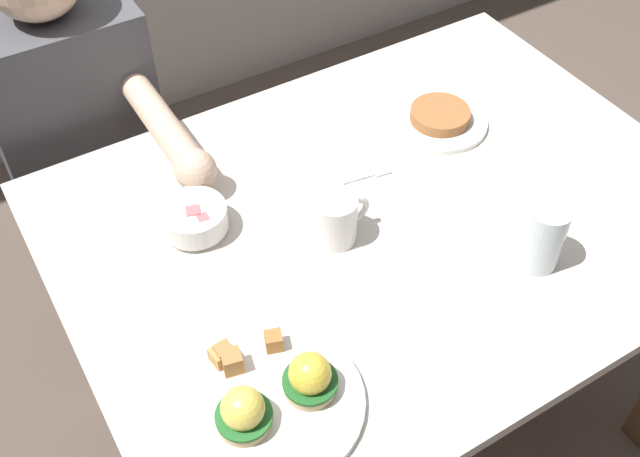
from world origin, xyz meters
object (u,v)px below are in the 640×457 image
Objects in this scene: water_glass_near at (542,240)px; fork at (359,178)px; side_plate at (439,119)px; diner_person at (86,141)px; dining_table at (385,250)px; eggs_benedict_plate at (274,396)px; coffee_mug at (337,219)px; fruit_bowl at (194,219)px.

fork is at bearing 114.12° from water_glass_near.
water_glass_near is 0.65× the size of side_plate.
side_plate is 0.18× the size of diner_person.
fork is (0.00, 0.11, 0.11)m from dining_table.
side_plate is (0.24, 0.16, 0.12)m from dining_table.
water_glass_near is at bearing -56.52° from diner_person.
side_plate is at bearing -34.84° from diner_person.
water_glass_near is at bearing -102.32° from side_plate.
diner_person is at bearing 123.42° from dining_table.
eggs_benedict_plate is at bearing -146.77° from side_plate.
diner_person reaches higher than fork.
coffee_mug is (-0.12, -0.00, 0.16)m from dining_table.
water_glass_near is 1.01m from diner_person.
eggs_benedict_plate reaches higher than dining_table.
water_glass_near is at bearing 1.31° from eggs_benedict_plate.
coffee_mug is (0.26, 0.24, 0.03)m from eggs_benedict_plate.
dining_table is 10.78× the size of coffee_mug.
water_glass_near is 0.40m from side_plate.
fruit_bowl is 0.56m from side_plate.
diner_person reaches higher than side_plate.
diner_person reaches higher than fruit_bowl.
diner_person is (-0.07, 0.46, -0.12)m from fruit_bowl.
fruit_bowl is at bearing -178.48° from side_plate.
fruit_bowl is at bearing 156.06° from dining_table.
water_glass_near reaches higher than fork.
diner_person is at bearing 128.88° from fork.
dining_table is 4.44× the size of eggs_benedict_plate.
coffee_mug is at bearing -137.46° from fork.
fruit_bowl is at bearing 142.00° from water_glass_near.
side_plate is (0.35, 0.16, -0.04)m from coffee_mug.
eggs_benedict_plate is 0.53m from water_glass_near.
fruit_bowl is 0.48m from diner_person.
water_glass_near is at bearing -56.36° from dining_table.
eggs_benedict_plate is at bearing -137.29° from coffee_mug.
eggs_benedict_plate reaches higher than fruit_bowl.
coffee_mug is 0.39m from side_plate.
eggs_benedict_plate is 1.35× the size of side_plate.
dining_table is at bearing 1.58° from coffee_mug.
eggs_benedict_plate is at bearing -178.69° from water_glass_near.
water_glass_near reaches higher than fruit_bowl.
water_glass_near is at bearing -38.00° from fruit_bowl.
coffee_mug is 0.17m from fork.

